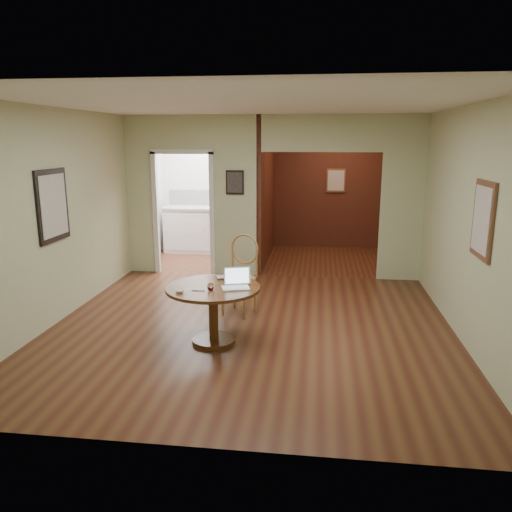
# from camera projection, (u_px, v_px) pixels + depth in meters

# --- Properties ---
(floor) EXTENTS (5.00, 5.00, 0.00)m
(floor) POSITION_uv_depth(u_px,v_px,m) (250.00, 328.00, 6.23)
(floor) COLOR #451F13
(floor) RESTS_ON ground
(room_shell) EXTENTS (5.20, 7.50, 5.00)m
(room_shell) POSITION_uv_depth(u_px,v_px,m) (248.00, 197.00, 8.99)
(room_shell) COLOR white
(room_shell) RESTS_ON ground
(dining_table) EXTENTS (1.08, 1.08, 0.67)m
(dining_table) POSITION_uv_depth(u_px,v_px,m) (213.00, 301.00, 5.70)
(dining_table) COLOR #5C3417
(dining_table) RESTS_ON ground
(chair) EXTENTS (0.58, 0.58, 1.07)m
(chair) POSITION_uv_depth(u_px,v_px,m) (241.00, 270.00, 6.68)
(chair) COLOR olive
(chair) RESTS_ON ground
(open_laptop) EXTENTS (0.35, 0.34, 0.21)m
(open_laptop) POSITION_uv_depth(u_px,v_px,m) (236.00, 282.00, 5.63)
(open_laptop) COLOR silver
(open_laptop) RESTS_ON dining_table
(closed_laptop) EXTENTS (0.40, 0.33, 0.03)m
(closed_laptop) POSITION_uv_depth(u_px,v_px,m) (232.00, 278.00, 5.95)
(closed_laptop) COLOR silver
(closed_laptop) RESTS_ON dining_table
(mouse) EXTENTS (0.11, 0.09, 0.04)m
(mouse) POSITION_uv_depth(u_px,v_px,m) (180.00, 291.00, 5.41)
(mouse) COLOR silver
(mouse) RESTS_ON dining_table
(wine_glass) EXTENTS (0.08, 0.08, 0.09)m
(wine_glass) POSITION_uv_depth(u_px,v_px,m) (211.00, 286.00, 5.51)
(wine_glass) COLOR white
(wine_glass) RESTS_ON dining_table
(pen) EXTENTS (0.14, 0.02, 0.01)m
(pen) POSITION_uv_depth(u_px,v_px,m) (198.00, 291.00, 5.48)
(pen) COLOR #0C0D54
(pen) RESTS_ON dining_table
(kitchen_cabinet) EXTENTS (2.06, 0.60, 0.94)m
(kitchen_cabinet) POSITION_uv_depth(u_px,v_px,m) (214.00, 230.00, 10.34)
(kitchen_cabinet) COLOR white
(kitchen_cabinet) RESTS_ON ground
(grocery_bag) EXTENTS (0.30, 0.27, 0.26)m
(grocery_bag) POSITION_uv_depth(u_px,v_px,m) (225.00, 201.00, 10.18)
(grocery_bag) COLOR beige
(grocery_bag) RESTS_ON kitchen_cabinet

